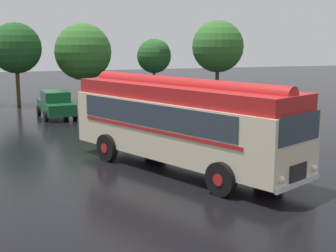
# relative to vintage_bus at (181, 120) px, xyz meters

# --- Properties ---
(ground_plane) EXTENTS (120.00, 120.00, 0.00)m
(ground_plane) POSITION_rel_vintage_bus_xyz_m (0.68, 0.23, -1.89)
(ground_plane) COLOR black
(vintage_bus) EXTENTS (6.53, 10.16, 3.49)m
(vintage_bus) POSITION_rel_vintage_bus_xyz_m (0.00, 0.00, 0.00)
(vintage_bus) COLOR beige
(vintage_bus) RESTS_ON ground
(car_near_left) EXTENTS (2.30, 4.36, 1.66)m
(car_near_left) POSITION_rel_vintage_bus_xyz_m (-3.43, 13.87, -1.05)
(car_near_left) COLOR #144C28
(car_near_left) RESTS_ON ground
(car_mid_left) EXTENTS (2.22, 4.33, 1.66)m
(car_mid_left) POSITION_rel_vintage_bus_xyz_m (-0.79, 13.12, -1.05)
(car_mid_left) COLOR #144C28
(car_mid_left) RESTS_ON ground
(car_mid_right) EXTENTS (2.01, 4.22, 1.66)m
(car_mid_right) POSITION_rel_vintage_bus_xyz_m (2.07, 14.23, -1.05)
(car_mid_right) COLOR black
(car_mid_right) RESTS_ON ground
(car_far_right) EXTENTS (2.38, 4.39, 1.66)m
(car_far_right) POSITION_rel_vintage_bus_xyz_m (4.91, 13.71, -1.05)
(car_far_right) COLOR black
(car_far_right) RESTS_ON ground
(tree_left_of_centre) EXTENTS (3.75, 3.75, 6.13)m
(tree_left_of_centre) POSITION_rel_vintage_bus_xyz_m (-5.56, 20.64, 2.34)
(tree_left_of_centre) COLOR #4C3823
(tree_left_of_centre) RESTS_ON ground
(tree_centre) EXTENTS (4.46, 4.46, 6.15)m
(tree_centre) POSITION_rel_vintage_bus_xyz_m (-0.64, 21.36, 1.95)
(tree_centre) COLOR #4C3823
(tree_centre) RESTS_ON ground
(tree_right_of_centre) EXTENTS (2.86, 2.86, 4.95)m
(tree_right_of_centre) POSITION_rel_vintage_bus_xyz_m (5.44, 21.65, 1.70)
(tree_right_of_centre) COLOR #4C3823
(tree_right_of_centre) RESTS_ON ground
(tree_far_right) EXTENTS (4.36, 4.36, 6.49)m
(tree_far_right) POSITION_rel_vintage_bus_xyz_m (10.58, 20.41, 2.47)
(tree_far_right) COLOR #4C3823
(tree_far_right) RESTS_ON ground
(traffic_cone) EXTENTS (0.36, 0.36, 0.55)m
(traffic_cone) POSITION_rel_vintage_bus_xyz_m (3.62, -1.61, -1.62)
(traffic_cone) COLOR orange
(traffic_cone) RESTS_ON ground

